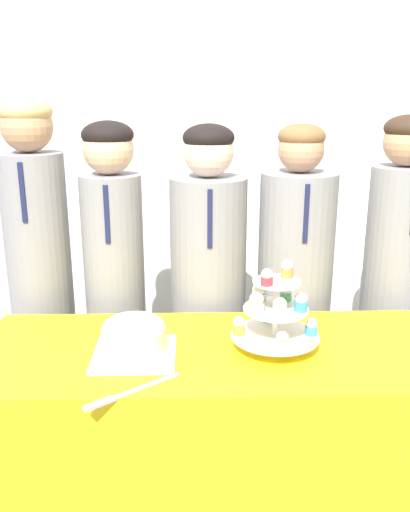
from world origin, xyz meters
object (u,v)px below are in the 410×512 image
(round_cake, at_px, (134,336))
(cake_knife, at_px, (117,397))
(student_4, at_px, (392,296))
(student_3, at_px, (293,307))
(student_2, at_px, (208,306))
(cupcake_stand, at_px, (275,311))
(student_0, at_px, (42,291))
(student_1, at_px, (116,298))

(round_cake, relative_size, cake_knife, 1.01)
(round_cake, bearing_deg, student_4, 28.50)
(cake_knife, relative_size, student_3, 0.18)
(cake_knife, distance_m, student_2, 0.84)
(round_cake, xyz_separation_m, student_3, (0.60, 0.55, -0.13))
(cake_knife, relative_size, cupcake_stand, 0.88)
(student_2, distance_m, student_4, 0.77)
(round_cake, bearing_deg, student_2, 65.69)
(cupcake_stand, bearing_deg, student_0, 149.51)
(student_2, bearing_deg, cake_knife, -108.91)
(student_3, bearing_deg, cake_knife, -128.28)
(student_2, relative_size, student_4, 0.98)
(cupcake_stand, bearing_deg, cake_knife, -148.81)
(cupcake_stand, distance_m, student_2, 0.58)
(cupcake_stand, height_order, student_4, student_4)
(round_cake, bearing_deg, student_1, 103.38)
(student_1, distance_m, student_2, 0.38)
(student_1, xyz_separation_m, student_3, (0.73, 0.00, -0.05))
(student_2, xyz_separation_m, student_3, (0.35, -0.00, -0.01))
(student_1, bearing_deg, student_2, 0.00)
(round_cake, xyz_separation_m, cupcake_stand, (0.44, 0.04, 0.06))
(cupcake_stand, relative_size, student_1, 0.20)
(student_0, height_order, student_2, student_0)
(student_2, xyz_separation_m, student_4, (0.77, -0.00, 0.04))
(cake_knife, bearing_deg, student_1, 61.26)
(cake_knife, xyz_separation_m, student_3, (0.63, 0.79, -0.07))
(cupcake_stand, distance_m, student_4, 0.78)
(round_cake, height_order, student_1, student_1)
(student_4, bearing_deg, round_cake, -151.50)
(student_3, relative_size, student_4, 0.98)
(student_1, bearing_deg, student_4, 0.00)
(student_0, bearing_deg, cupcake_stand, -30.49)
(round_cake, relative_size, student_2, 0.18)
(student_1, bearing_deg, cake_knife, -82.25)
(student_3, bearing_deg, round_cake, -137.60)
(student_1, height_order, student_2, student_1)
(round_cake, bearing_deg, student_0, 127.95)
(cupcake_stand, distance_m, student_3, 0.57)
(student_2, bearing_deg, round_cake, -114.31)
(cupcake_stand, xyz_separation_m, student_4, (0.57, 0.51, -0.15))
(student_3, bearing_deg, student_1, -180.00)
(student_0, xyz_separation_m, student_1, (0.30, -0.00, -0.04))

